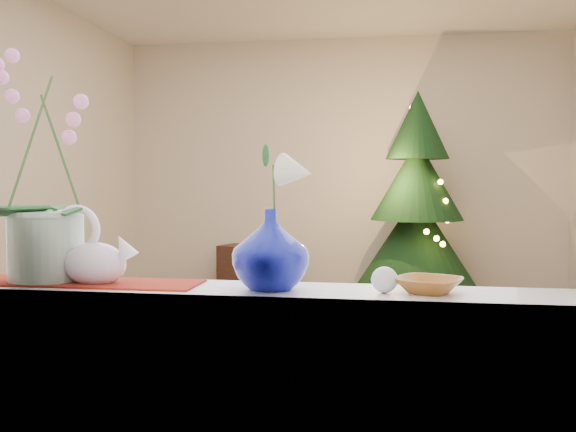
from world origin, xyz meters
name	(u,v)px	position (x,y,z in m)	size (l,w,h in m)	color
ground	(310,367)	(0.00, 0.00, 0.00)	(5.00, 5.00, 0.00)	#3E2619
wall_back	(341,170)	(0.00, 2.50, 1.35)	(4.50, 0.10, 2.70)	beige
wall_front	(192,134)	(0.00, -2.50, 1.35)	(4.50, 0.10, 2.70)	beige
windowsill	(207,294)	(0.00, -2.37, 0.90)	(2.20, 0.26, 0.04)	white
window_frame	(195,4)	(0.00, -2.47, 1.70)	(2.22, 0.06, 1.60)	white
runner	(85,282)	(-0.38, -2.37, 0.92)	(0.70, 0.20, 0.01)	maroon
orchid_pot	(45,165)	(-0.51, -2.35, 1.27)	(0.24, 0.24, 0.71)	beige
swan	(94,247)	(-0.34, -2.38, 1.03)	(0.26, 0.12, 0.22)	silver
blue_vase	(270,243)	(0.19, -2.38, 1.05)	(0.25, 0.25, 0.26)	navy
lily	(270,162)	(0.19, -2.38, 1.28)	(0.14, 0.08, 0.20)	silver
paperweight	(385,280)	(0.51, -2.39, 0.96)	(0.07, 0.07, 0.07)	silver
amber_dish	(429,286)	(0.63, -2.37, 0.94)	(0.15, 0.15, 0.04)	#9C6022
xmas_tree	(417,202)	(0.76, 1.95, 1.04)	(1.13, 1.13, 2.07)	black
side_table	(258,274)	(-0.83, 2.25, 0.29)	(0.76, 0.38, 0.57)	black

